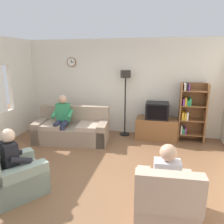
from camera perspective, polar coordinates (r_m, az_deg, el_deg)
ground_plane at (r=4.30m, az=-4.59°, el=-16.42°), size 12.00×12.00×0.00m
back_wall_assembly at (r=6.34m, az=2.39°, el=6.64°), size 6.20×0.17×2.70m
couch at (r=5.88m, az=-10.46°, el=-4.61°), size 1.99×1.09×0.90m
tv_stand at (r=6.07m, az=11.61°, el=-4.25°), size 1.10×0.56×0.58m
tv at (r=5.91m, az=11.85°, el=0.38°), size 0.60×0.49×0.44m
bookshelf at (r=6.05m, az=19.97°, el=0.18°), size 0.68×0.36×1.56m
floor_lamp at (r=5.99m, az=3.56°, el=7.14°), size 0.28×0.28×1.85m
armchair_near_window at (r=4.02m, az=-24.79°, el=-15.38°), size 1.16×1.18×0.90m
armchair_near_bookshelf at (r=3.25m, az=13.80°, el=-22.03°), size 0.86×0.93×0.90m
person_on_couch at (r=5.76m, az=-13.03°, el=-1.13°), size 0.54×0.57×1.24m
person_in_left_armchair at (r=3.90m, az=-24.00°, el=-11.02°), size 0.62×0.64×1.12m
person_in_right_armchair at (r=3.15m, az=14.03°, el=-16.43°), size 0.53×0.55×1.12m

